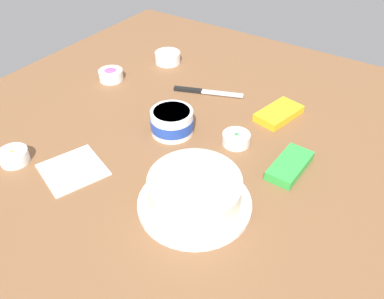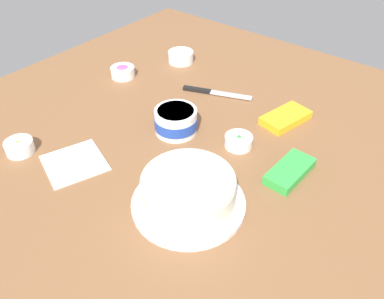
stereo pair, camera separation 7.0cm
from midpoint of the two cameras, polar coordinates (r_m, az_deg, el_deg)
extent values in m
plane|color=brown|center=(1.14, -1.92, 1.43)|extent=(1.54, 1.54, 0.00)
cylinder|color=white|center=(0.94, -1.77, -7.81)|extent=(0.27, 0.27, 0.01)
cylinder|color=#DBB77A|center=(0.92, -1.81, -6.41)|extent=(0.20, 0.20, 0.05)
cylinder|color=white|center=(0.91, -1.82, -6.18)|extent=(0.22, 0.22, 0.06)
ellipsoid|color=white|center=(0.88, -1.87, -4.34)|extent=(0.22, 0.22, 0.04)
cylinder|color=white|center=(1.15, -4.66, 3.96)|extent=(0.12, 0.12, 0.07)
cylinder|color=#2347B2|center=(1.15, -4.65, 3.81)|extent=(0.13, 0.13, 0.03)
cylinder|color=white|center=(1.13, -4.74, 5.23)|extent=(0.11, 0.11, 0.01)
cube|color=silver|center=(1.34, 2.89, 8.02)|extent=(0.07, 0.14, 0.00)
cube|color=black|center=(1.36, -2.08, 8.57)|extent=(0.05, 0.10, 0.01)
cylinder|color=white|center=(1.54, -4.85, 13.06)|extent=(0.10, 0.10, 0.04)
cylinder|color=blue|center=(1.54, -4.85, 13.14)|extent=(0.08, 0.08, 0.01)
ellipsoid|color=blue|center=(1.54, -4.87, 13.37)|extent=(0.07, 0.07, 0.02)
cylinder|color=white|center=(1.16, -25.88, -0.94)|extent=(0.08, 0.08, 0.04)
cylinder|color=yellow|center=(1.16, -25.90, -0.87)|extent=(0.06, 0.06, 0.01)
ellipsoid|color=yellow|center=(1.16, -26.00, -0.60)|extent=(0.05, 0.05, 0.02)
cylinder|color=white|center=(1.11, 4.61, 1.49)|extent=(0.08, 0.08, 0.03)
cylinder|color=green|center=(1.11, 4.61, 1.51)|extent=(0.07, 0.07, 0.01)
ellipsoid|color=green|center=(1.11, 4.63, 1.80)|extent=(0.05, 0.05, 0.02)
cylinder|color=white|center=(1.46, -12.98, 10.38)|extent=(0.08, 0.08, 0.04)
cylinder|color=#B251C6|center=(1.45, -13.01, 10.56)|extent=(0.07, 0.07, 0.01)
ellipsoid|color=#B251C6|center=(1.45, -13.05, 10.80)|extent=(0.06, 0.06, 0.02)
cube|color=green|center=(1.05, 12.09, -2.33)|extent=(0.15, 0.08, 0.03)
cube|color=yellow|center=(1.24, 10.84, 5.09)|extent=(0.17, 0.11, 0.02)
cube|color=white|center=(1.09, -18.56, -2.76)|extent=(0.19, 0.19, 0.01)
camera|label=1|loc=(0.03, -91.92, -1.55)|focal=37.00mm
camera|label=2|loc=(0.03, 88.08, 1.55)|focal=37.00mm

